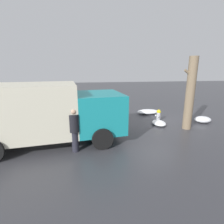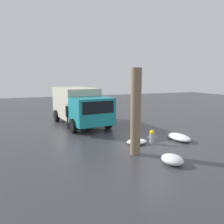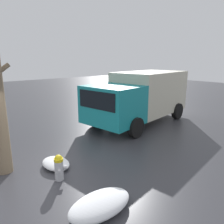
# 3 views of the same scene
# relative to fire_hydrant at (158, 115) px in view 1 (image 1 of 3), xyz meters

# --- Properties ---
(ground_plane) EXTENTS (60.00, 60.00, 0.00)m
(ground_plane) POSITION_rel_fire_hydrant_xyz_m (-0.00, 0.00, -0.39)
(ground_plane) COLOR #38383D
(fire_hydrant) EXTENTS (0.37, 0.44, 0.76)m
(fire_hydrant) POSITION_rel_fire_hydrant_xyz_m (0.00, 0.00, 0.00)
(fire_hydrant) COLOR #B7B7BC
(fire_hydrant) RESTS_ON ground_plane
(tree_trunk) EXTENTS (0.71, 0.46, 3.88)m
(tree_trunk) POSITION_rel_fire_hydrant_xyz_m (-1.02, 1.52, 1.57)
(tree_trunk) COLOR #7F6B51
(tree_trunk) RESTS_ON ground_plane
(delivery_truck) EXTENTS (6.49, 3.31, 2.66)m
(delivery_truck) POSITION_rel_fire_hydrant_xyz_m (6.14, 2.36, 1.07)
(delivery_truck) COLOR teal
(delivery_truck) RESTS_ON ground_plane
(pedestrian) EXTENTS (0.39, 0.39, 1.79)m
(pedestrian) POSITION_rel_fire_hydrant_xyz_m (4.98, 3.40, 0.59)
(pedestrian) COLOR #23232D
(pedestrian) RESTS_ON ground_plane
(snow_pile_by_hydrant) EXTENTS (1.59, 0.93, 0.33)m
(snow_pile_by_hydrant) POSITION_rel_fire_hydrant_xyz_m (0.03, -1.80, -0.22)
(snow_pile_by_hydrant) COLOR white
(snow_pile_by_hydrant) RESTS_ON ground_plane
(snow_pile_curbside) EXTENTS (1.00, 0.81, 0.38)m
(snow_pile_curbside) POSITION_rel_fire_hydrant_xyz_m (-2.61, 0.67, -0.20)
(snow_pile_curbside) COLOR white
(snow_pile_curbside) RESTS_ON ground_plane
(snow_pile_by_tree) EXTENTS (0.75, 1.09, 0.26)m
(snow_pile_by_tree) POSITION_rel_fire_hydrant_xyz_m (0.27, 0.74, -0.26)
(snow_pile_by_tree) COLOR white
(snow_pile_by_tree) RESTS_ON ground_plane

